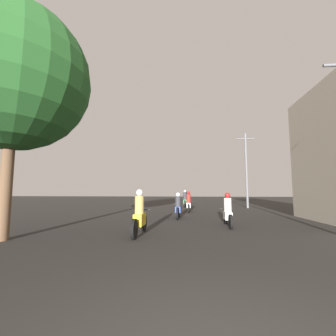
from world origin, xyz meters
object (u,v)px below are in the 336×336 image
street_tree (14,78)px  motorcycle_yellow (140,216)px  motorcycle_white (228,213)px  utility_pole_far (246,168)px  motorcycle_blue (178,208)px  motorcycle_green (185,200)px  motorcycle_red (186,199)px  motorcycle_silver (189,203)px

street_tree → motorcycle_yellow: bearing=17.9°
motorcycle_white → street_tree: (-7.51, -3.62, 4.76)m
utility_pole_far → motorcycle_blue: bearing=-125.2°
motorcycle_green → motorcycle_red: motorcycle_green is taller
motorcycle_white → motorcycle_blue: 3.57m
motorcycle_white → street_tree: 9.60m
motorcycle_silver → motorcycle_red: (-0.39, 10.41, -0.03)m
motorcycle_green → motorcycle_red: 5.25m
motorcycle_yellow → motorcycle_silver: motorcycle_yellow is taller
motorcycle_red → utility_pole_far: size_ratio=0.30×
motorcycle_red → street_tree: (-5.31, -20.70, 4.76)m
motorcycle_white → street_tree: size_ratio=0.26×
motorcycle_yellow → motorcycle_red: bearing=86.6°
motorcycle_yellow → motorcycle_white: size_ratio=1.03×
motorcycle_blue → motorcycle_silver: 4.02m
motorcycle_white → utility_pole_far: 11.85m
motorcycle_white → motorcycle_blue: bearing=140.3°
motorcycle_yellow → motorcycle_blue: size_ratio=1.05×
motorcycle_green → motorcycle_silver: bearing=-94.9°
motorcycle_yellow → motorcycle_silver: 9.11m
motorcycle_silver → street_tree: 12.68m
motorcycle_blue → motorcycle_green: (0.13, 9.14, 0.06)m
motorcycle_yellow → motorcycle_green: 14.18m
motorcycle_yellow → motorcycle_green: motorcycle_green is taller
motorcycle_silver → street_tree: (-5.70, -10.28, 4.74)m
motorcycle_yellow → utility_pole_far: utility_pole_far is taller
motorcycle_white → utility_pole_far: size_ratio=0.30×
motorcycle_blue → utility_pole_far: 10.53m
motorcycle_yellow → motorcycle_blue: 5.10m
motorcycle_silver → utility_pole_far: bearing=32.5°
motorcycle_white → motorcycle_green: 12.03m
street_tree → motorcycle_blue: bearing=50.7°
motorcycle_silver → motorcycle_red: motorcycle_silver is taller
utility_pole_far → motorcycle_yellow: bearing=-117.5°
motorcycle_blue → street_tree: (-5.16, -6.30, 4.77)m
motorcycle_white → motorcycle_silver: motorcycle_silver is taller
street_tree → motorcycle_silver: bearing=61.0°
motorcycle_yellow → motorcycle_green: (1.21, 14.13, 0.00)m
motorcycle_white → motorcycle_blue: (-2.35, 2.68, -0.01)m
utility_pole_far → street_tree: size_ratio=0.88×
motorcycle_yellow → utility_pole_far: size_ratio=0.31×
motorcycle_white → motorcycle_red: 17.22m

